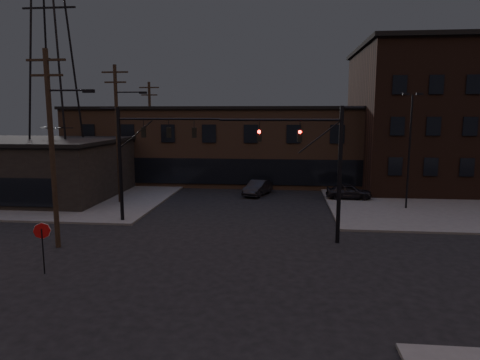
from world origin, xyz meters
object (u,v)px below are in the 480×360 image
at_px(parked_car_lot_b, 432,184).
at_px(car_crossing, 258,188).
at_px(traffic_signal_near, 320,160).
at_px(traffic_signal_far, 138,151).
at_px(stop_sign, 42,236).
at_px(parked_car_lot_a, 349,191).

height_order(parked_car_lot_b, car_crossing, parked_car_lot_b).
xyz_separation_m(traffic_signal_near, parked_car_lot_b, (12.18, 17.48, -4.05)).
xyz_separation_m(traffic_signal_far, parked_car_lot_b, (24.25, 13.98, -4.13)).
distance_m(stop_sign, parked_car_lot_a, 25.78).
bearing_deg(stop_sign, parked_car_lot_b, 43.18).
bearing_deg(traffic_signal_far, car_crossing, 55.38).
relative_size(traffic_signal_far, parked_car_lot_a, 2.04).
height_order(traffic_signal_far, car_crossing, traffic_signal_far).
height_order(traffic_signal_far, parked_car_lot_a, traffic_signal_far).
bearing_deg(parked_car_lot_a, stop_sign, 141.17).
bearing_deg(traffic_signal_far, stop_sign, -97.32).
bearing_deg(parked_car_lot_a, traffic_signal_near, 166.65).
relative_size(parked_car_lot_a, parked_car_lot_b, 0.77).
distance_m(traffic_signal_near, stop_sign, 15.17).
bearing_deg(traffic_signal_far, parked_car_lot_a, 30.81).
distance_m(traffic_signal_near, traffic_signal_far, 12.57).
xyz_separation_m(traffic_signal_near, stop_sign, (-13.36, -6.49, -3.09)).
bearing_deg(car_crossing, stop_sign, -94.79).
bearing_deg(traffic_signal_near, car_crossing, 107.06).
distance_m(parked_car_lot_a, car_crossing, 8.27).
height_order(parked_car_lot_a, parked_car_lot_b, parked_car_lot_b).
distance_m(traffic_signal_far, car_crossing, 14.08).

